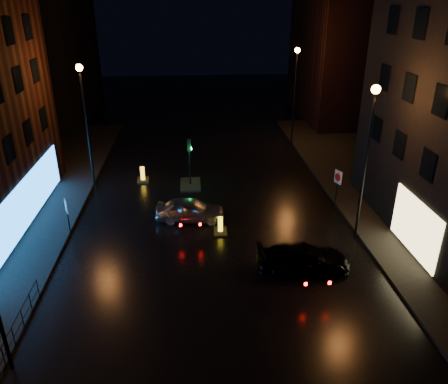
{
  "coord_description": "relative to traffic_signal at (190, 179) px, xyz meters",
  "views": [
    {
      "loc": [
        -1.12,
        -14.29,
        12.28
      ],
      "look_at": [
        0.57,
        6.52,
        2.8
      ],
      "focal_mm": 35.0,
      "sensor_mm": 36.0,
      "label": 1
    }
  ],
  "objects": [
    {
      "name": "ground",
      "position": [
        1.2,
        -14.0,
        -0.5
      ],
      "size": [
        120.0,
        120.0,
        0.0
      ],
      "primitive_type": "plane",
      "color": "black",
      "rests_on": "ground"
    },
    {
      "name": "pavement_right",
      "position": [
        15.2,
        -6.0,
        -0.43
      ],
      "size": [
        12.0,
        44.0,
        0.15
      ],
      "primitive_type": "cube",
      "color": "black",
      "rests_on": "ground"
    },
    {
      "name": "building_far_left",
      "position": [
        -14.8,
        21.0,
        6.5
      ],
      "size": [
        8.0,
        16.0,
        14.0
      ],
      "primitive_type": "cube",
      "color": "black",
      "rests_on": "ground"
    },
    {
      "name": "building_far_right",
      "position": [
        16.2,
        18.0,
        5.5
      ],
      "size": [
        8.0,
        14.0,
        12.0
      ],
      "primitive_type": "cube",
      "color": "black",
      "rests_on": "ground"
    },
    {
      "name": "street_lamp_lfar",
      "position": [
        -6.6,
        -0.0,
        5.06
      ],
      "size": [
        0.44,
        0.44,
        8.37
      ],
      "color": "black",
      "rests_on": "ground"
    },
    {
      "name": "street_lamp_rnear",
      "position": [
        9.0,
        -8.0,
        5.06
      ],
      "size": [
        0.44,
        0.44,
        8.37
      ],
      "color": "black",
      "rests_on": "ground"
    },
    {
      "name": "street_lamp_rfar",
      "position": [
        9.0,
        8.0,
        5.06
      ],
      "size": [
        0.44,
        0.44,
        8.37
      ],
      "color": "black",
      "rests_on": "ground"
    },
    {
      "name": "traffic_signal",
      "position": [
        0.0,
        0.0,
        0.0
      ],
      "size": [
        1.4,
        2.4,
        3.45
      ],
      "color": "black",
      "rests_on": "ground"
    },
    {
      "name": "guard_railing",
      "position": [
        -6.8,
        -15.0,
        0.24
      ],
      "size": [
        0.05,
        6.04,
        1.0
      ],
      "color": "black",
      "rests_on": "ground"
    },
    {
      "name": "silver_hatchback",
      "position": [
        -0.06,
        -5.18,
        0.18
      ],
      "size": [
        4.16,
        2.03,
        1.37
      ],
      "primitive_type": "imported",
      "rotation": [
        0.0,
        0.0,
        1.46
      ],
      "color": "#B3B6BC",
      "rests_on": "ground"
    },
    {
      "name": "dark_sedan",
      "position": [
        5.36,
        -10.8,
        0.15
      ],
      "size": [
        4.54,
        1.94,
        1.3
      ],
      "primitive_type": "imported",
      "rotation": [
        0.0,
        0.0,
        1.55
      ],
      "color": "black",
      "rests_on": "ground"
    },
    {
      "name": "bollard_near",
      "position": [
        1.62,
        -6.81,
        -0.29
      ],
      "size": [
        0.78,
        1.13,
        0.97
      ],
      "rotation": [
        0.0,
        0.0,
        -0.04
      ],
      "color": "black",
      "rests_on": "ground"
    },
    {
      "name": "bollard_far",
      "position": [
        -3.4,
        1.09,
        -0.27
      ],
      "size": [
        0.87,
        1.26,
        1.07
      ],
      "rotation": [
        0.0,
        0.0,
        0.04
      ],
      "color": "black",
      "rests_on": "ground"
    },
    {
      "name": "road_sign_left",
      "position": [
        -6.7,
        -6.6,
        1.18
      ],
      "size": [
        0.26,
        0.52,
        2.24
      ],
      "rotation": [
        0.0,
        0.0,
        0.42
      ],
      "color": "black",
      "rests_on": "ground"
    },
    {
      "name": "road_sign_right",
      "position": [
        9.02,
        -4.32,
        1.38
      ],
      "size": [
        0.28,
        0.59,
        2.52
      ],
      "rotation": [
        0.0,
        0.0,
        3.52
      ],
      "color": "black",
      "rests_on": "ground"
    }
  ]
}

